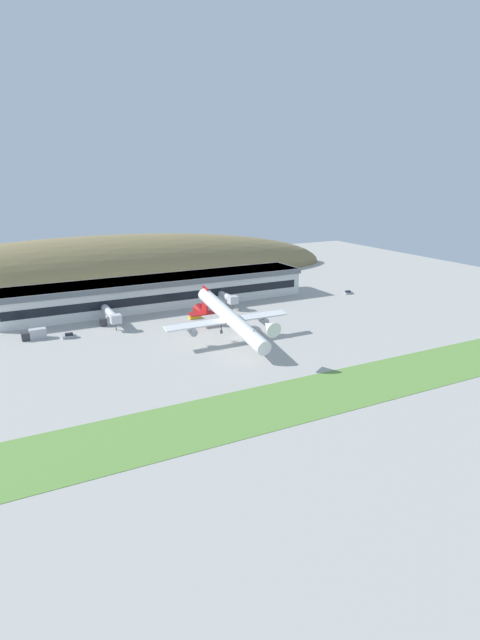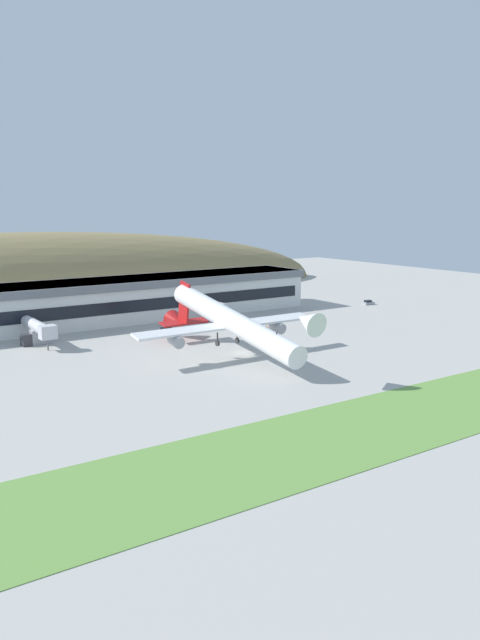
{
  "view_description": "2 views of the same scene",
  "coord_description": "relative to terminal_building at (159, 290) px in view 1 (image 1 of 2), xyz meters",
  "views": [
    {
      "loc": [
        -68.17,
        -132.5,
        49.62
      ],
      "look_at": [
        -0.8,
        -2.3,
        6.39
      ],
      "focal_mm": 28.0,
      "sensor_mm": 36.0,
      "label": 1
    },
    {
      "loc": [
        -71.23,
        -103.96,
        30.22
      ],
      "look_at": [
        -0.74,
        -0.42,
        7.11
      ],
      "focal_mm": 35.0,
      "sensor_mm": 36.0,
      "label": 2
    }
  ],
  "objects": [
    {
      "name": "ground_plane",
      "position": [
        9.54,
        -49.17,
        -6.24
      ],
      "size": [
        348.29,
        348.29,
        0.0
      ],
      "primitive_type": "plane",
      "color": "#ADAAA3"
    },
    {
      "name": "grass_strip_foreground",
      "position": [
        9.54,
        -95.27,
        -6.2
      ],
      "size": [
        313.46,
        20.45,
        0.08
      ],
      "primitive_type": "cube",
      "color": "#669342",
      "rests_on": "ground_plane"
    },
    {
      "name": "hill_backdrop",
      "position": [
        -9.59,
        57.16,
        -6.24
      ],
      "size": [
        250.03,
        52.53,
        43.11
      ],
      "primitive_type": "ellipsoid",
      "color": "olive",
      "rests_on": "ground_plane"
    },
    {
      "name": "terminal_building",
      "position": [
        0.0,
        0.0,
        0.0
      ],
      "size": [
        119.18,
        18.61,
        11.01
      ],
      "color": "white",
      "rests_on": "ground_plane"
    },
    {
      "name": "jetway_0",
      "position": [
        -22.99,
        -18.3,
        -2.25
      ],
      "size": [
        3.38,
        17.35,
        5.43
      ],
      "color": "silver",
      "rests_on": "ground_plane"
    },
    {
      "name": "jetway_1",
      "position": [
        22.41,
        -15.48,
        -2.25
      ],
      "size": [
        3.38,
        12.03,
        5.43
      ],
      "color": "silver",
      "rests_on": "ground_plane"
    },
    {
      "name": "cargo_airplane",
      "position": [
        5.35,
        -51.11,
        1.04
      ],
      "size": [
        40.54,
        51.49,
        12.39
      ],
      "color": "white"
    },
    {
      "name": "service_car_0",
      "position": [
        78.11,
        -18.26,
        -5.66
      ],
      "size": [
        3.8,
        1.8,
        1.4
      ],
      "color": "#999EA3",
      "rests_on": "ground_plane"
    },
    {
      "name": "service_car_1",
      "position": [
        5.38,
        -23.16,
        -5.56
      ],
      "size": [
        4.23,
        1.9,
        1.64
      ],
      "color": "gold",
      "rests_on": "ground_plane"
    },
    {
      "name": "service_car_2",
      "position": [
        -37.93,
        -25.42,
        -5.58
      ],
      "size": [
        4.46,
        2.09,
        1.61
      ],
      "color": "#999EA3",
      "rests_on": "ground_plane"
    },
    {
      "name": "fuel_truck",
      "position": [
        -47.71,
        -21.39,
        -4.73
      ],
      "size": [
        7.37,
        2.76,
        3.21
      ],
      "color": "#333338",
      "rests_on": "ground_plane"
    },
    {
      "name": "box_truck",
      "position": [
        -23.23,
        -17.18,
        -4.69
      ],
      "size": [
        6.48,
        2.48,
        3.27
      ],
      "color": "#333338",
      "rests_on": "ground_plane"
    },
    {
      "name": "traffic_cone_0",
      "position": [
        30.29,
        -29.88,
        -5.96
      ],
      "size": [
        0.52,
        0.52,
        0.58
      ],
      "color": "orange",
      "rests_on": "ground_plane"
    }
  ]
}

